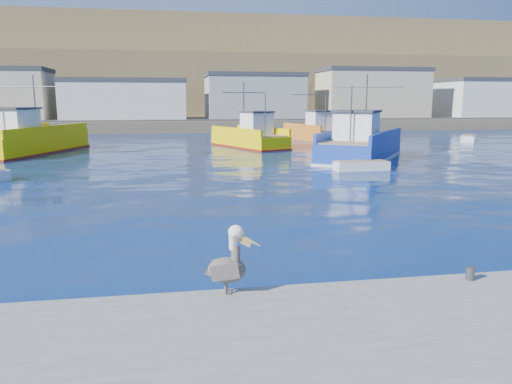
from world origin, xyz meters
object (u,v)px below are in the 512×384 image
trawler_yellow_b (250,138)px  skiff_mid (361,166)px  pelican (229,264)px  skiff_far (468,139)px  boat_orange (314,131)px  trawler_blue (360,145)px  trawler_yellow_a (27,140)px

trawler_yellow_b → skiff_mid: bearing=-74.9°
skiff_mid → pelican: (-11.20, -20.71, 0.88)m
trawler_yellow_b → skiff_far: trawler_yellow_b is taller
boat_orange → skiff_mid: bearing=-99.5°
trawler_yellow_b → pelican: 38.26m
trawler_yellow_b → trawler_blue: bearing=-58.6°
skiff_mid → pelican: bearing=-118.4°
trawler_yellow_b → trawler_yellow_a: bearing=-174.2°
trawler_blue → pelican: trawler_blue is taller
trawler_yellow_a → trawler_blue: size_ratio=1.14×
trawler_yellow_b → pelican: bearing=-99.9°
trawler_yellow_a → trawler_yellow_b: trawler_yellow_a is taller
trawler_yellow_a → boat_orange: bearing=19.3°
trawler_yellow_b → pelican: trawler_yellow_b is taller
trawler_yellow_b → pelican: (-6.61, -37.68, 0.18)m
skiff_far → pelican: size_ratio=2.73×
boat_orange → skiff_far: boat_orange is taller
pelican → trawler_yellow_a: bearing=110.3°
boat_orange → pelican: (-15.37, -45.67, 0.08)m
trawler_yellow_b → boat_orange: size_ratio=1.11×
boat_orange → skiff_far: size_ratio=2.28×
trawler_yellow_b → boat_orange: trawler_yellow_b is taller
trawler_yellow_a → skiff_mid: bearing=-31.5°
skiff_mid → skiff_far: (20.39, 19.97, 0.03)m
trawler_blue → skiff_mid: bearing=-110.7°
trawler_yellow_a → pelican: trawler_yellow_a is taller
trawler_blue → pelican: size_ratio=8.19×
skiff_mid → trawler_yellow_b: bearing=105.1°
trawler_yellow_a → pelican: 38.02m
boat_orange → pelican: size_ratio=6.23×
skiff_mid → pelican: size_ratio=2.42×
trawler_yellow_a → skiff_far: trawler_yellow_a is taller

